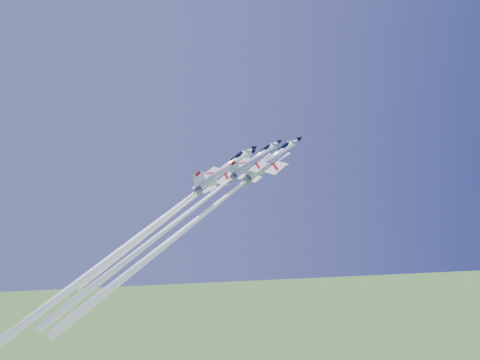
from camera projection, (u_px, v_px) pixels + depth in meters
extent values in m
cylinder|color=white|center=(271.00, 161.00, 121.28)|extent=(8.90, 6.89, 12.60)
cone|color=white|center=(295.00, 142.00, 124.33)|extent=(3.71, 3.31, 3.51)
cone|color=black|center=(300.00, 138.00, 125.03)|extent=(1.87, 1.67, 1.76)
cone|color=slate|center=(247.00, 180.00, 118.46)|extent=(3.12, 2.91, 2.49)
ellipsoid|color=black|center=(285.00, 146.00, 122.90)|extent=(3.58, 2.35, 2.86)
cube|color=black|center=(280.00, 149.00, 122.13)|extent=(1.22, 0.62, 0.99)
cube|color=white|center=(267.00, 166.00, 120.89)|extent=(7.82, 11.23, 3.98)
cube|color=white|center=(275.00, 155.00, 123.51)|extent=(3.49, 2.31, 2.29)
cube|color=white|center=(283.00, 157.00, 121.22)|extent=(3.49, 2.31, 2.29)
cube|color=white|center=(251.00, 178.00, 118.92)|extent=(4.15, 6.14, 2.09)
cube|color=white|center=(249.00, 170.00, 118.23)|extent=(3.79, 1.95, 4.31)
cube|color=#AD0818|center=(247.00, 163.00, 117.68)|extent=(1.44, 0.74, 1.29)
cube|color=black|center=(272.00, 165.00, 121.74)|extent=(9.23, 3.55, 6.45)
sphere|color=white|center=(246.00, 181.00, 118.36)|extent=(1.27, 1.15, 1.16)
cone|color=white|center=(157.00, 252.00, 108.74)|extent=(26.35, 18.86, 43.27)
cylinder|color=white|center=(226.00, 172.00, 121.88)|extent=(8.01, 6.20, 11.34)
cone|color=white|center=(249.00, 155.00, 124.62)|extent=(3.33, 2.98, 3.16)
cone|color=black|center=(254.00, 151.00, 125.26)|extent=(1.68, 1.50, 1.59)
cone|color=slate|center=(205.00, 189.00, 119.35)|extent=(2.81, 2.62, 2.24)
ellipsoid|color=black|center=(240.00, 158.00, 123.34)|extent=(3.22, 2.11, 2.57)
cube|color=black|center=(235.00, 161.00, 122.65)|extent=(1.10, 0.56, 0.89)
cube|color=white|center=(223.00, 176.00, 121.53)|extent=(7.04, 10.11, 3.58)
cube|color=white|center=(231.00, 166.00, 123.89)|extent=(3.14, 2.08, 2.06)
cube|color=white|center=(237.00, 168.00, 121.82)|extent=(3.14, 2.08, 2.06)
cube|color=white|center=(208.00, 187.00, 119.76)|extent=(3.73, 5.53, 1.88)
cube|color=white|center=(206.00, 180.00, 119.13)|extent=(3.41, 1.75, 3.87)
cube|color=#AD0818|center=(204.00, 174.00, 118.64)|extent=(1.30, 0.67, 1.16)
cube|color=black|center=(228.00, 175.00, 122.29)|extent=(8.30, 3.20, 5.81)
sphere|color=white|center=(204.00, 190.00, 119.25)|extent=(1.14, 1.03, 1.04)
cone|color=white|center=(144.00, 236.00, 112.84)|extent=(18.18, 13.17, 29.27)
cylinder|color=white|center=(254.00, 161.00, 110.56)|extent=(7.03, 5.44, 9.96)
cone|color=white|center=(275.00, 144.00, 112.97)|extent=(2.93, 2.62, 2.78)
cone|color=black|center=(280.00, 141.00, 113.53)|extent=(1.47, 1.32, 1.39)
cone|color=slate|center=(233.00, 177.00, 108.34)|extent=(2.47, 2.30, 1.97)
ellipsoid|color=black|center=(267.00, 148.00, 111.84)|extent=(2.82, 1.86, 2.26)
cube|color=black|center=(262.00, 150.00, 111.24)|extent=(0.96, 0.49, 0.79)
cube|color=white|center=(251.00, 165.00, 110.25)|extent=(6.18, 8.87, 3.14)
cube|color=white|center=(258.00, 156.00, 112.32)|extent=(2.75, 1.83, 1.81)
cube|color=white|center=(265.00, 157.00, 110.51)|extent=(2.75, 1.83, 1.81)
cube|color=white|center=(237.00, 175.00, 108.70)|extent=(3.28, 4.85, 1.65)
cube|color=white|center=(235.00, 169.00, 108.15)|extent=(3.00, 1.54, 3.40)
cube|color=#AD0818|center=(233.00, 163.00, 107.72)|extent=(1.14, 0.58, 1.02)
cube|color=black|center=(256.00, 164.00, 110.92)|extent=(7.29, 2.81, 5.10)
sphere|color=white|center=(233.00, 178.00, 108.25)|extent=(1.00, 0.91, 0.92)
cone|color=white|center=(143.00, 247.00, 99.58)|extent=(23.49, 16.74, 38.86)
cylinder|color=white|center=(223.00, 171.00, 114.32)|extent=(8.59, 6.65, 12.17)
cone|color=white|center=(249.00, 151.00, 117.27)|extent=(3.58, 3.20, 3.39)
cone|color=black|center=(255.00, 147.00, 117.95)|extent=(1.80, 1.61, 1.70)
cone|color=slate|center=(198.00, 191.00, 111.61)|extent=(3.01, 2.81, 2.41)
ellipsoid|color=black|center=(239.00, 155.00, 115.89)|extent=(3.45, 2.27, 2.76)
cube|color=black|center=(233.00, 159.00, 115.15)|extent=(1.18, 0.60, 0.96)
cube|color=white|center=(219.00, 176.00, 113.95)|extent=(7.55, 10.84, 3.84)
cube|color=white|center=(229.00, 165.00, 116.48)|extent=(3.36, 2.23, 2.21)
cube|color=white|center=(236.00, 167.00, 114.27)|extent=(3.36, 2.23, 2.21)
cube|color=white|center=(202.00, 188.00, 112.05)|extent=(4.00, 5.93, 2.02)
cube|color=white|center=(200.00, 180.00, 111.38)|extent=(3.66, 1.88, 4.16)
cube|color=#AD0818|center=(198.00, 174.00, 110.86)|extent=(1.39, 0.71, 1.24)
cube|color=black|center=(225.00, 175.00, 114.77)|extent=(8.91, 3.43, 6.23)
sphere|color=white|center=(197.00, 191.00, 111.50)|extent=(1.23, 1.11, 1.12)
cone|color=white|center=(85.00, 277.00, 100.87)|extent=(28.78, 20.51, 47.63)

